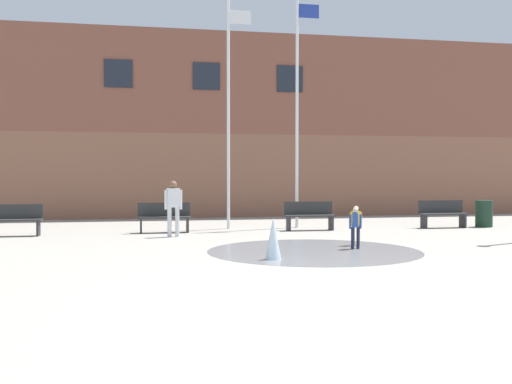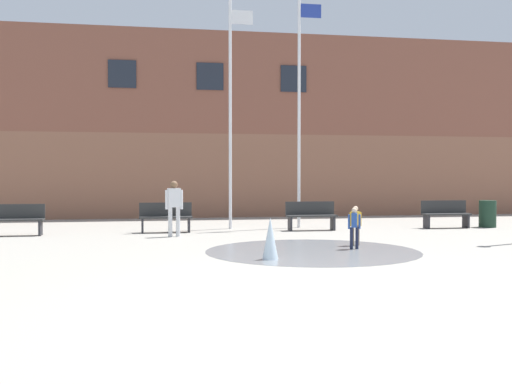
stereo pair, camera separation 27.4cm
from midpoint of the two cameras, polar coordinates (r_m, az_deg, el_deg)
The scene contains 13 objects.
ground_plane at distance 9.07m, azimuth 5.57°, elevation -9.54°, with size 100.00×100.00×0.00m, color #9E998E.
library_building at distance 27.64m, azimuth -5.71°, elevation 5.94°, with size 36.00×6.05×7.68m.
splash_fountain at distance 13.41m, azimuth 3.72°, elevation -5.24°, with size 4.94×4.94×0.88m.
park_bench_left_of_flagpoles at distance 18.59m, azimuth -22.52°, elevation -2.43°, with size 1.60×0.44×0.91m.
park_bench_under_left_flagpole at distance 18.48m, azimuth -9.15°, elevation -2.35°, with size 1.60×0.44×0.91m.
park_bench_under_right_flagpole at distance 19.08m, azimuth 4.69°, elevation -2.21°, with size 1.60×0.44×0.91m.
park_bench_far_right at distance 20.81m, azimuth 16.98°, elevation -1.96°, with size 1.60×0.44×0.91m.
child_in_fountain at distance 14.36m, azimuth 8.90°, elevation -3.09°, with size 0.31×0.24×0.99m.
adult_in_red at distance 17.14m, azimuth -8.34°, elevation -1.14°, with size 0.50×0.29×1.59m.
child_running at distance 15.09m, azimuth 8.99°, elevation -2.86°, with size 0.31×0.24×0.99m.
flagpole_left at distance 19.70m, azimuth -2.96°, elevation 8.18°, with size 0.80×0.10×7.52m.
flagpole_right at distance 20.16m, azimuth 3.62°, elevation 8.48°, with size 0.80×0.10×7.83m.
trash_can at distance 21.59m, azimuth 20.55°, elevation -1.94°, with size 0.56×0.56×0.90m, color #193323.
Camera 1 is at (-2.68, -8.51, 1.76)m, focal length 42.00 mm.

